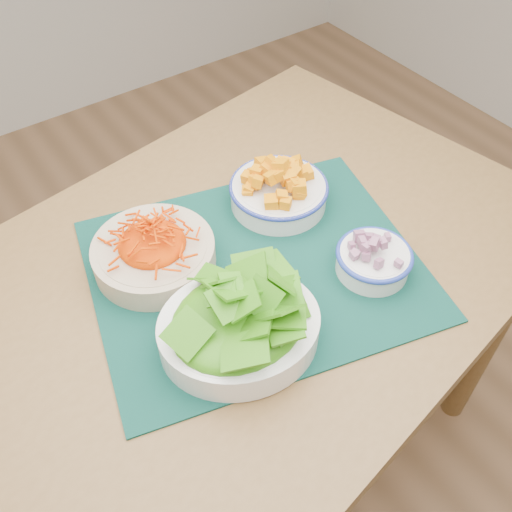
{
  "coord_description": "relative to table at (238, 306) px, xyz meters",
  "views": [
    {
      "loc": [
        -0.4,
        -0.32,
        1.47
      ],
      "look_at": [
        -0.03,
        0.19,
        0.78
      ],
      "focal_mm": 40.0,
      "sensor_mm": 36.0,
      "label": 1
    }
  ],
  "objects": [
    {
      "name": "placemat",
      "position": [
        0.02,
        -0.02,
        0.11
      ],
      "size": [
        0.63,
        0.56,
        0.0
      ],
      "primitive_type": "cube",
      "rotation": [
        0.0,
        0.0,
        -0.25
      ],
      "color": "black",
      "rests_on": "table"
    },
    {
      "name": "squash_bowl",
      "position": [
        0.15,
        0.09,
        0.15
      ],
      "size": [
        0.21,
        0.21,
        0.09
      ],
      "rotation": [
        0.0,
        0.0,
        0.22
      ],
      "color": "silver",
      "rests_on": "placemat"
    },
    {
      "name": "onion_bowl",
      "position": [
        0.18,
        -0.14,
        0.14
      ],
      "size": [
        0.14,
        0.14,
        0.06
      ],
      "rotation": [
        0.0,
        0.0,
        -0.16
      ],
      "color": "white",
      "rests_on": "placemat"
    },
    {
      "name": "table",
      "position": [
        0.0,
        0.0,
        0.0
      ],
      "size": [
        1.25,
        0.94,
        0.75
      ],
      "rotation": [
        0.0,
        0.0,
        0.17
      ],
      "color": "brown",
      "rests_on": "ground"
    },
    {
      "name": "carrot_bowl",
      "position": [
        -0.11,
        0.08,
        0.15
      ],
      "size": [
        0.23,
        0.23,
        0.08
      ],
      "rotation": [
        0.0,
        0.0,
        0.12
      ],
      "color": "#C1AE8F",
      "rests_on": "placemat"
    },
    {
      "name": "lettuce_bowl",
      "position": [
        -0.08,
        -0.13,
        0.16
      ],
      "size": [
        0.29,
        0.27,
        0.11
      ],
      "rotation": [
        0.0,
        0.0,
        -0.33
      ],
      "color": "white",
      "rests_on": "placemat"
    },
    {
      "name": "ground",
      "position": [
        0.06,
        -0.22,
        -0.64
      ],
      "size": [
        4.0,
        4.0,
        0.0
      ],
      "primitive_type": "plane",
      "color": "#986E49",
      "rests_on": "ground"
    }
  ]
}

